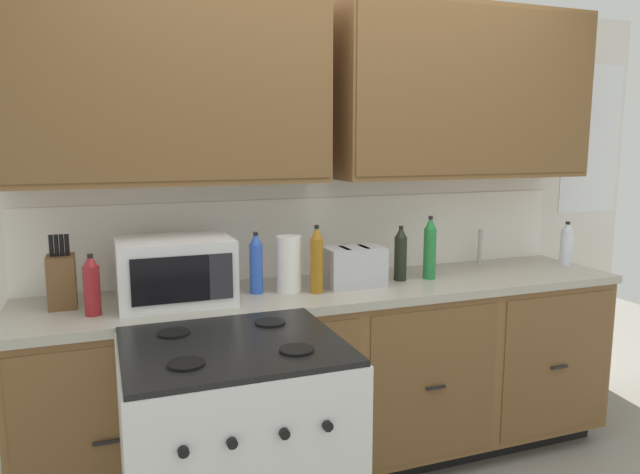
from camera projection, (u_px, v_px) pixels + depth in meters
name	position (u px, v px, depth m)	size (l,w,h in m)	color
wall_unit	(325.00, 144.00, 2.93)	(4.09, 0.40, 2.35)	white
counter_run	(339.00, 376.00, 2.93)	(2.92, 0.64, 0.94)	black
stove_range	(236.00, 468.00, 2.12)	(0.76, 0.68, 0.95)	white
microwave	(175.00, 270.00, 2.55)	(0.48, 0.37, 0.28)	white
toaster	(354.00, 267.00, 2.84)	(0.28, 0.18, 0.19)	#B7B7BC
knife_block	(62.00, 280.00, 2.47)	(0.11, 0.14, 0.31)	brown
sink_faucet	(480.00, 246.00, 3.36)	(0.02, 0.02, 0.20)	#B2B5BA
paper_towel_roll	(289.00, 264.00, 2.73)	(0.12, 0.12, 0.26)	white
bottle_green	(430.00, 248.00, 2.99)	(0.06, 0.06, 0.32)	#237A38
bottle_blue	(256.00, 264.00, 2.70)	(0.06, 0.06, 0.28)	blue
bottle_amber	(317.00, 260.00, 2.70)	(0.06, 0.06, 0.31)	#9E6619
bottle_clear	(567.00, 244.00, 3.33)	(0.07, 0.07, 0.25)	silver
bottle_red	(92.00, 285.00, 2.36)	(0.06, 0.06, 0.25)	maroon
bottle_dark	(401.00, 254.00, 2.95)	(0.06, 0.06, 0.27)	black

